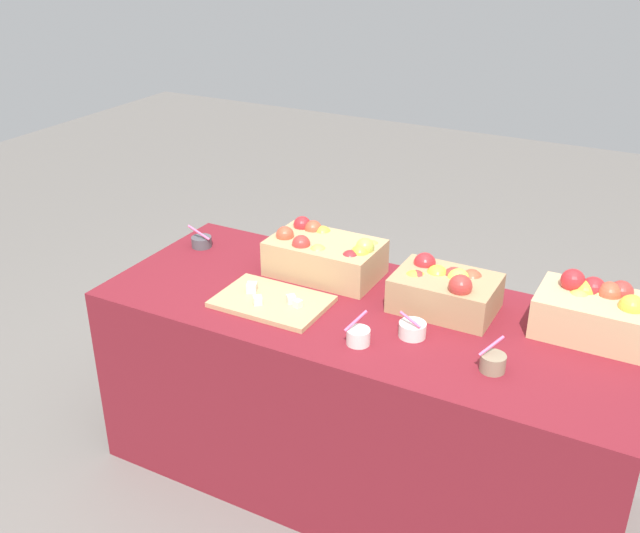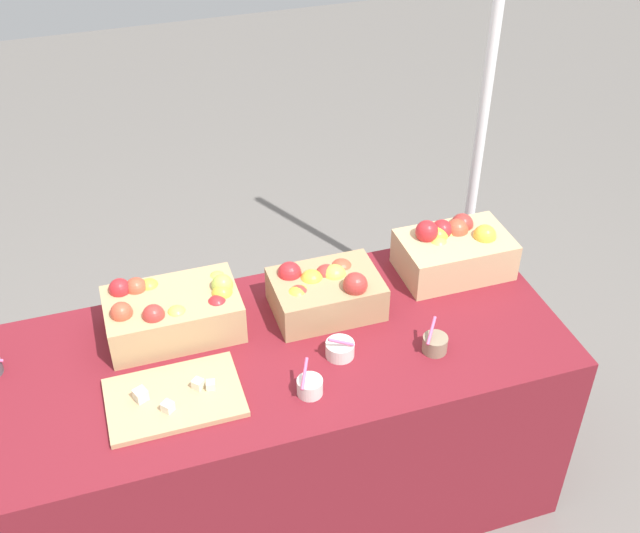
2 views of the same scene
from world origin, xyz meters
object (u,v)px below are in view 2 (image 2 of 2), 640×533
object	(u,v)px
cutting_board_front	(174,397)
sample_bowl_extra	(310,386)
sample_bowl_near	(340,349)
tent_pole	(483,119)
apple_crate_right	(173,311)
apple_crate_middle	(323,291)
sample_bowl_far	(435,344)
apple_crate_left	(452,249)

from	to	relation	value
cutting_board_front	sample_bowl_extra	bearing A→B (deg)	-13.94
sample_bowl_near	tent_pole	bearing A→B (deg)	43.20
apple_crate_right	sample_bowl_extra	world-z (taller)	apple_crate_right
cutting_board_front	apple_crate_middle	bearing A→B (deg)	25.31
sample_bowl_near	sample_bowl_far	bearing A→B (deg)	-13.80
cutting_board_front	sample_bowl_extra	world-z (taller)	sample_bowl_extra
tent_pole	apple_crate_right	bearing A→B (deg)	-157.54
apple_crate_right	cutting_board_front	xyz separation A→B (m)	(-0.06, -0.30, -0.07)
apple_crate_left	sample_bowl_extra	xyz separation A→B (m)	(-0.65, -0.42, -0.06)
apple_crate_left	apple_crate_right	size ratio (longest dim) A/B	0.91
apple_crate_left	sample_bowl_far	world-z (taller)	apple_crate_left
apple_crate_right	sample_bowl_far	distance (m)	0.83
sample_bowl_far	sample_bowl_near	bearing A→B (deg)	166.20
apple_crate_left	sample_bowl_far	xyz separation A→B (m)	(-0.23, -0.37, -0.06)
sample_bowl_near	sample_bowl_far	size ratio (longest dim) A/B	0.86
cutting_board_front	tent_pole	world-z (taller)	tent_pole
sample_bowl_extra	tent_pole	xyz separation A→B (m)	(1.02, 0.95, 0.25)
sample_bowl_far	sample_bowl_extra	xyz separation A→B (m)	(-0.42, -0.05, -0.00)
apple_crate_right	tent_pole	xyz separation A→B (m)	(1.35, 0.56, 0.19)
apple_crate_left	apple_crate_middle	distance (m)	0.50
apple_crate_right	cutting_board_front	distance (m)	0.31
cutting_board_front	sample_bowl_near	bearing A→B (deg)	3.13
apple_crate_left	cutting_board_front	size ratio (longest dim) A/B	0.97
apple_crate_left	cutting_board_front	bearing A→B (deg)	-162.60
sample_bowl_far	tent_pole	size ratio (longest dim) A/B	0.05
apple_crate_middle	apple_crate_right	xyz separation A→B (m)	(-0.48, 0.05, 0.00)
apple_crate_left	sample_bowl_far	bearing A→B (deg)	-121.92
sample_bowl_near	cutting_board_front	bearing A→B (deg)	-176.87
apple_crate_middle	apple_crate_right	size ratio (longest dim) A/B	0.84
cutting_board_front	tent_pole	bearing A→B (deg)	31.45
apple_crate_left	tent_pole	bearing A→B (deg)	55.40
apple_crate_left	sample_bowl_extra	world-z (taller)	apple_crate_left
apple_crate_right	tent_pole	world-z (taller)	tent_pole
apple_crate_right	apple_crate_left	bearing A→B (deg)	1.34
apple_crate_middle	cutting_board_front	bearing A→B (deg)	-154.69
cutting_board_front	sample_bowl_extra	size ratio (longest dim) A/B	3.80
sample_bowl_near	apple_crate_left	bearing A→B (deg)	29.87
apple_crate_right	sample_bowl_near	distance (m)	0.54
sample_bowl_near	apple_crate_right	bearing A→B (deg)	149.46
apple_crate_left	sample_bowl_near	distance (m)	0.60
cutting_board_front	sample_bowl_far	bearing A→B (deg)	-2.99
apple_crate_right	cutting_board_front	size ratio (longest dim) A/B	1.07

